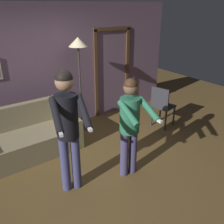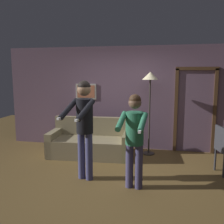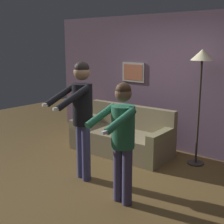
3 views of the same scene
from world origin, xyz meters
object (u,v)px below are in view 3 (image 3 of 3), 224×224
Objects in this scene: torchiere_lamp at (202,67)px; person_standing_left at (81,109)px; couch at (122,138)px; person_standing_right at (122,133)px.

torchiere_lamp is 1.09× the size of person_standing_left.
couch is at bearing -164.55° from torchiere_lamp.
person_standing_left is 1.13× the size of person_standing_right.
person_standing_right is (1.21, -1.51, 0.67)m from couch.
person_standing_right is (0.92, -0.18, -0.16)m from person_standing_left.
person_standing_left is 0.95m from person_standing_right.
couch is 2.05m from person_standing_right.
couch is 1.98m from torchiere_lamp.
person_standing_left is at bearing 168.84° from person_standing_right.
person_standing_left is at bearing -121.78° from torchiere_lamp.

